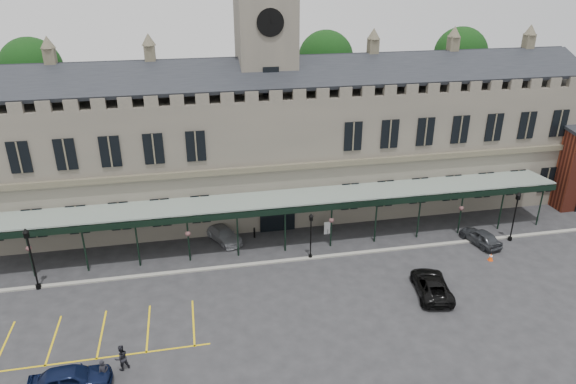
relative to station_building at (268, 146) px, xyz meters
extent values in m
plane|color=#252528|center=(0.00, -15.91, -6.47)|extent=(140.00, 140.00, 0.00)
cube|color=#5E584E|center=(0.00, 0.09, -0.47)|extent=(60.00, 10.00, 12.00)
cube|color=brown|center=(0.00, -5.09, -0.27)|extent=(60.00, 0.35, 0.50)
cube|color=black|center=(0.00, -2.41, 7.33)|extent=(60.00, 4.77, 2.20)
cube|color=black|center=(0.00, 2.59, 7.33)|extent=(60.00, 4.77, 2.20)
cube|color=black|center=(0.00, -5.01, -4.57)|extent=(3.20, 0.18, 3.80)
cube|color=#5E584E|center=(0.00, 0.09, 4.53)|extent=(5.00, 5.00, 22.00)
cylinder|color=silver|center=(0.00, -2.47, 11.53)|extent=(2.20, 0.12, 2.20)
cylinder|color=black|center=(0.00, -2.54, 11.53)|extent=(2.30, 0.04, 2.30)
cube|color=black|center=(0.00, -2.47, 6.53)|extent=(1.40, 0.12, 2.80)
cube|color=#8C9E93|center=(0.00, -6.91, -2.37)|extent=(50.00, 4.00, 0.40)
cube|color=black|center=(0.00, -8.91, -2.62)|extent=(50.00, 0.18, 0.50)
cube|color=gray|center=(0.00, -10.41, -6.41)|extent=(60.00, 0.40, 0.12)
cylinder|color=#332314|center=(-22.00, 9.09, -0.47)|extent=(0.70, 0.70, 12.00)
sphere|color=black|center=(-22.00, 9.09, 6.53)|extent=(6.00, 6.00, 6.00)
cylinder|color=#332314|center=(8.00, 9.09, -0.47)|extent=(0.70, 0.70, 12.00)
sphere|color=black|center=(8.00, 9.09, 6.53)|extent=(6.00, 6.00, 6.00)
cylinder|color=#332314|center=(24.00, 9.09, -0.47)|extent=(0.70, 0.70, 12.00)
sphere|color=black|center=(24.00, 9.09, 6.53)|extent=(6.00, 6.00, 6.00)
cylinder|color=black|center=(-19.32, -10.54, -6.30)|extent=(0.40, 0.40, 0.33)
cylinder|color=black|center=(-19.32, -10.54, -4.26)|extent=(0.13, 0.13, 4.42)
cube|color=black|center=(-19.32, -10.54, -1.88)|extent=(0.31, 0.31, 0.44)
cone|color=black|center=(-19.32, -10.54, -1.50)|extent=(0.49, 0.49, 0.33)
cylinder|color=black|center=(1.81, -10.33, -6.33)|extent=(0.32, 0.32, 0.27)
cylinder|color=black|center=(1.81, -10.33, -4.68)|extent=(0.11, 0.11, 3.57)
cube|color=black|center=(1.81, -10.33, -2.76)|extent=(0.25, 0.25, 0.36)
cone|color=black|center=(1.81, -10.33, -2.45)|extent=(0.39, 0.39, 0.27)
cylinder|color=black|center=(19.86, -10.86, -6.32)|extent=(0.36, 0.36, 0.30)
cylinder|color=black|center=(19.86, -10.86, -4.45)|extent=(0.12, 0.12, 4.04)
cube|color=black|center=(19.86, -10.86, -2.28)|extent=(0.28, 0.28, 0.40)
cone|color=black|center=(19.86, -10.86, -1.92)|extent=(0.44, 0.44, 0.30)
cube|color=#FF4808|center=(16.31, -13.60, -6.45)|extent=(0.35, 0.35, 0.04)
cone|color=#FF4808|center=(16.31, -13.60, -6.15)|extent=(0.40, 0.40, 0.64)
cylinder|color=silver|center=(16.31, -13.60, -6.06)|extent=(0.27, 0.27, 0.09)
cylinder|color=black|center=(4.34, -6.55, -6.21)|extent=(0.06, 0.06, 0.51)
cube|color=silver|center=(4.34, -6.55, -5.86)|extent=(0.71, 0.13, 1.22)
cylinder|color=black|center=(-2.26, -5.89, -5.99)|extent=(0.17, 0.17, 0.95)
cylinder|color=black|center=(4.63, -6.00, -6.01)|extent=(0.16, 0.16, 0.92)
imported|color=black|center=(-15.00, -21.68, -5.69)|extent=(4.67, 2.16, 1.55)
imported|color=#A4A6AC|center=(-5.00, -5.91, -5.85)|extent=(3.50, 4.61, 1.24)
imported|color=black|center=(9.43, -16.90, -5.77)|extent=(3.22, 5.36, 1.39)
imported|color=#323539|center=(16.91, -10.88, -5.79)|extent=(2.50, 4.26, 1.36)
imported|color=black|center=(-13.20, -21.48, -5.68)|extent=(0.68, 0.57, 1.58)
imported|color=black|center=(-12.30, -20.52, -5.61)|extent=(1.03, 0.94, 1.71)
camera|label=1|loc=(-7.24, -45.99, 15.91)|focal=32.00mm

